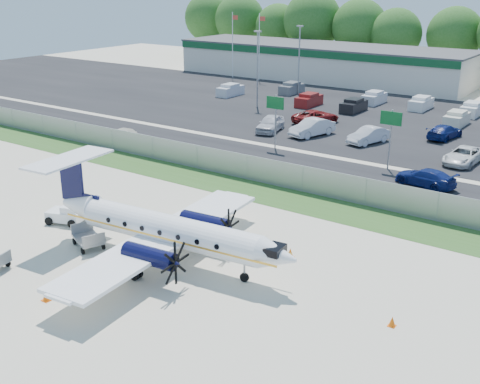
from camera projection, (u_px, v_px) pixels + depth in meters
The scene contains 27 objects.
ground at pixel (179, 260), 33.80m from camera, with size 170.00×170.00×0.00m, color beige.
grass_verge at pixel (288, 199), 43.03m from camera, with size 170.00×4.00×0.02m, color #2D561E.
access_road at pixel (333, 174), 48.42m from camera, with size 170.00×8.00×0.02m, color black.
parking_lot at pixel (422, 125), 64.57m from camera, with size 170.00×32.00×0.02m, color black.
perimeter_fence at pixel (303, 179), 44.23m from camera, with size 120.00×0.06×1.99m.
building_west at pixel (321, 62), 93.64m from camera, with size 46.40×12.40×5.24m.
sign_left at pixel (275, 110), 54.55m from camera, with size 1.80×0.26×5.00m.
sign_mid at pixel (391, 127), 48.58m from camera, with size 1.80×0.26×5.00m.
flagpole_west at pixel (233, 41), 93.73m from camera, with size 1.06×0.12×10.00m.
flagpole_east at pixel (260, 43), 91.01m from camera, with size 1.06×0.12×10.00m.
light_pole_nw at pixel (258, 64), 72.14m from camera, with size 0.90×0.35×9.09m.
light_pole_sw at pixel (299, 55), 79.83m from camera, with size 0.90×0.35×9.09m.
aircraft at pixel (166, 229), 33.07m from camera, with size 16.14×15.89×4.97m.
pushback_tug at pixel (67, 214), 38.74m from camera, with size 2.60×2.26×1.23m.
baggage_cart_near at pixel (88, 238), 35.24m from camera, with size 2.58×2.11×1.17m.
cone_nose at pixel (392, 322), 27.29m from camera, with size 0.35×0.35×0.49m.
cone_port_wing at pixel (46, 295), 29.45m from camera, with size 0.43×0.43×0.61m.
cone_starboard_wing at pixel (290, 253), 33.96m from camera, with size 0.41×0.41×0.59m.
road_car_west at pixel (128, 141), 58.29m from camera, with size 1.54×3.83×1.30m, color beige.
road_car_mid at pixel (424, 186), 45.78m from camera, with size 1.89×4.66×1.35m, color navy.
parked_car_a at pixel (270, 131), 61.99m from camera, with size 1.97×4.90×1.67m, color silver.
parked_car_b at pixel (312, 136), 60.32m from camera, with size 1.78×5.12×1.69m, color silver.
parked_car_c at pixel (368, 143), 57.61m from camera, with size 1.63×4.66×1.54m, color silver.
parked_car_d at pixel (463, 163), 51.31m from camera, with size 2.33×5.05×1.40m, color silver.
parked_car_f at pixel (316, 123), 65.40m from camera, with size 2.47×5.36×1.49m, color maroon.
parked_car_g at pixel (444, 139), 59.22m from camera, with size 1.96×4.81×1.40m, color navy.
far_parking_rows at pixel (437, 117), 68.43m from camera, with size 56.00×10.00×1.60m, color gray, non-canonical shape.
Camera 1 is at (20.44, -22.97, 14.96)m, focal length 45.00 mm.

